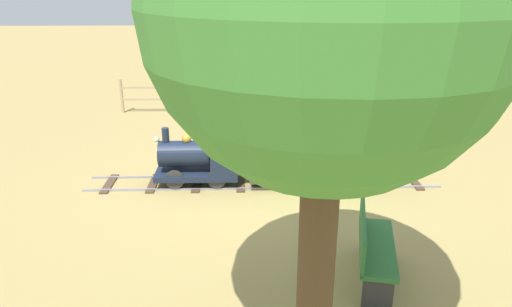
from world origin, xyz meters
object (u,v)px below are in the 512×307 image
at_px(passenger_car, 315,160).
at_px(park_bench, 372,247).
at_px(locomotive, 202,158).
at_px(oak_tree_near, 330,10).
at_px(conductor_person, 234,113).

relative_size(passenger_car, park_bench, 1.73).
relative_size(locomotive, oak_tree_near, 0.32).
bearing_deg(locomotive, oak_tree_near, -161.69).
bearing_deg(conductor_person, oak_tree_near, -171.00).
distance_m(locomotive, conductor_person, 1.31).
relative_size(park_bench, oak_tree_near, 0.30).
distance_m(locomotive, oak_tree_near, 4.99).
xyz_separation_m(locomotive, park_bench, (-2.80, -2.19, -0.07)).
bearing_deg(locomotive, park_bench, -141.94).
distance_m(conductor_person, park_bench, 4.28).
xyz_separation_m(conductor_person, oak_tree_near, (-5.12, -0.81, 2.17)).
bearing_deg(park_bench, conductor_person, 23.20).
bearing_deg(conductor_person, locomotive, 154.82).
height_order(conductor_person, park_bench, conductor_person).
height_order(passenger_car, park_bench, passenger_car).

